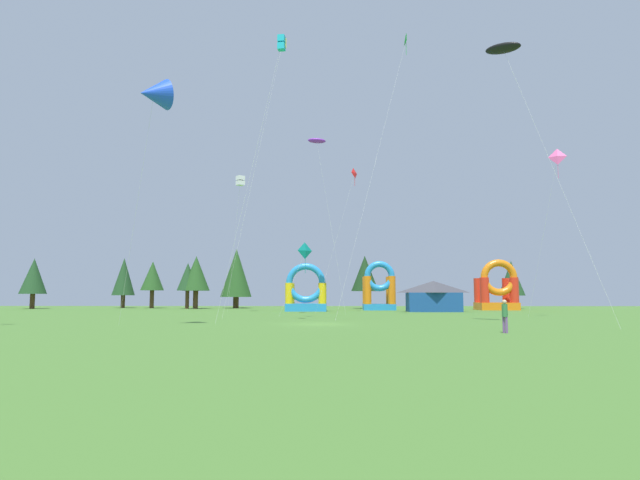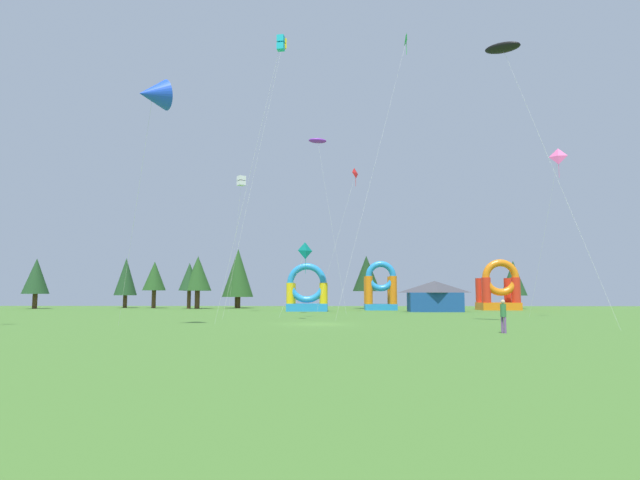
% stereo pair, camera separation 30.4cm
% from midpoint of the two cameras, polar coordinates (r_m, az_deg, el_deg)
% --- Properties ---
extents(ground_plane, '(120.00, 120.00, 0.00)m').
position_cam_midpoint_polar(ground_plane, '(39.04, -0.42, -8.93)').
color(ground_plane, '#47752D').
extents(kite_cyan_box, '(4.98, 0.98, 21.27)m').
position_cam_midpoint_polar(kite_cyan_box, '(42.44, -4.37, 20.02)').
color(kite_cyan_box, '#19B7CC').
rests_on(kite_cyan_box, ground_plane).
extents(kite_yellow_box, '(5.34, 3.14, 27.26)m').
position_cam_midpoint_polar(kite_yellow_box, '(56.37, -4.22, 19.93)').
color(kite_yellow_box, yellow).
rests_on(kite_yellow_box, ground_plane).
extents(kite_red_diamond, '(5.07, 1.35, 16.81)m').
position_cam_midpoint_polar(kite_red_diamond, '(63.78, 3.58, 6.93)').
color(kite_red_diamond, red).
rests_on(kite_red_diamond, ground_plane).
extents(kite_white_box, '(2.27, 2.84, 16.10)m').
position_cam_midpoint_polar(kite_white_box, '(64.58, -8.60, 6.23)').
color(kite_white_box, white).
rests_on(kite_white_box, ground_plane).
extents(kite_blue_delta, '(4.69, 5.25, 16.19)m').
position_cam_midpoint_polar(kite_blue_delta, '(37.54, -17.46, 14.59)').
color(kite_blue_delta, blue).
rests_on(kite_blue_delta, ground_plane).
extents(kite_teal_diamond, '(3.08, 0.95, 6.70)m').
position_cam_midpoint_polar(kite_teal_diamond, '(50.13, -1.70, -1.25)').
color(kite_teal_diamond, '#0C7F7A').
rests_on(kite_teal_diamond, ground_plane).
extents(kite_green_diamond, '(7.28, 6.01, 27.04)m').
position_cam_midpoint_polar(kite_green_diamond, '(55.61, 8.97, 19.92)').
color(kite_green_diamond, green).
rests_on(kite_green_diamond, ground_plane).
extents(kite_black_parafoil, '(6.29, 5.79, 20.34)m').
position_cam_midpoint_polar(kite_black_parafoil, '(42.99, 18.66, 18.71)').
color(kite_black_parafoil, black).
rests_on(kite_black_parafoil, ground_plane).
extents(kite_pink_diamond, '(2.29, 4.58, 15.27)m').
position_cam_midpoint_polar(kite_pink_diamond, '(54.27, 23.75, 8.00)').
color(kite_pink_diamond, '#EA599E').
rests_on(kite_pink_diamond, ground_plane).
extents(kite_purple_parafoil, '(4.22, 0.85, 19.91)m').
position_cam_midpoint_polar(kite_purple_parafoil, '(61.89, -0.48, 10.46)').
color(kite_purple_parafoil, purple).
rests_on(kite_purple_parafoil, ground_plane).
extents(person_left_edge, '(0.44, 0.44, 1.84)m').
position_cam_midpoint_polar(person_left_edge, '(31.66, 18.78, -7.37)').
color(person_left_edge, '#724C8C').
rests_on(person_left_edge, ground_plane).
extents(inflatable_orange_dome, '(4.27, 3.66, 6.60)m').
position_cam_midpoint_polar(inflatable_orange_dome, '(73.43, 6.18, -5.40)').
color(inflatable_orange_dome, '#268CD8').
rests_on(inflatable_orange_dome, ground_plane).
extents(inflatable_yellow_castle, '(5.17, 4.31, 6.85)m').
position_cam_midpoint_polar(inflatable_yellow_castle, '(77.27, 18.20, -5.20)').
color(inflatable_yellow_castle, orange).
rests_on(inflatable_yellow_castle, ground_plane).
extents(inflatable_red_slide, '(5.17, 3.58, 6.04)m').
position_cam_midpoint_polar(inflatable_red_slide, '(68.28, -1.63, -5.79)').
color(inflatable_red_slide, '#268CD8').
rests_on(inflatable_red_slide, ground_plane).
extents(festival_tent, '(6.47, 3.26, 3.78)m').
position_cam_midpoint_polar(festival_tent, '(67.90, 11.86, -5.88)').
color(festival_tent, '#19478C').
rests_on(festival_tent, ground_plane).
extents(tree_row_0, '(3.83, 3.83, 7.51)m').
position_cam_midpoint_polar(tree_row_0, '(90.87, -28.22, -3.42)').
color(tree_row_0, '#4C331E').
rests_on(tree_row_0, ground_plane).
extents(tree_row_1, '(3.52, 3.52, 7.91)m').
position_cam_midpoint_polar(tree_row_1, '(91.03, -20.21, -3.69)').
color(tree_row_1, '#4C331E').
rests_on(tree_row_1, ground_plane).
extents(tree_row_2, '(3.55, 3.55, 7.25)m').
position_cam_midpoint_polar(tree_row_2, '(87.59, -17.46, -3.70)').
color(tree_row_2, '#4C331E').
rests_on(tree_row_2, ground_plane).
extents(tree_row_3, '(3.11, 3.11, 6.83)m').
position_cam_midpoint_polar(tree_row_3, '(82.50, -13.98, -3.84)').
color(tree_row_3, '#4C331E').
rests_on(tree_row_3, ground_plane).
extents(tree_row_4, '(4.10, 4.10, 7.84)m').
position_cam_midpoint_polar(tree_row_4, '(82.40, -13.13, -3.51)').
color(tree_row_4, '#4C331E').
rests_on(tree_row_4, ground_plane).
extents(tree_row_5, '(4.84, 4.84, 9.24)m').
position_cam_midpoint_polar(tree_row_5, '(84.89, -8.98, -3.48)').
color(tree_row_5, '#4C331E').
rests_on(tree_row_5, ground_plane).
extents(tree_row_6, '(4.15, 4.15, 7.98)m').
position_cam_midpoint_polar(tree_row_6, '(81.76, 4.68, -3.60)').
color(tree_row_6, '#4C331E').
rests_on(tree_row_6, ground_plane).
extents(tree_row_7, '(3.84, 3.84, 7.19)m').
position_cam_midpoint_polar(tree_row_7, '(86.25, 19.58, -3.87)').
color(tree_row_7, '#4C331E').
rests_on(tree_row_7, ground_plane).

